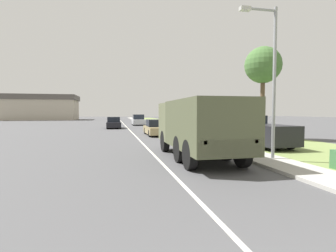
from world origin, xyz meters
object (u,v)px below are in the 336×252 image
military_truck (198,125)px  car_second_ahead (114,123)px  lamp_post (270,68)px  car_third_ahead (138,120)px  pickup_truck (256,131)px  car_nearest_ahead (156,128)px

military_truck → car_second_ahead: bearing=98.7°
military_truck → car_second_ahead: (-3.63, 23.68, -0.86)m
car_second_ahead → lamp_post: (6.34, -24.98, 3.28)m
military_truck → car_third_ahead: (0.34, 31.20, -0.76)m
military_truck → car_third_ahead: military_truck is taller
car_second_ahead → car_third_ahead: 8.50m
lamp_post → pickup_truck: bearing=64.3°
military_truck → car_nearest_ahead: size_ratio=1.43×
car_nearest_ahead → pickup_truck: 10.04m
military_truck → lamp_post: 3.86m
car_third_ahead → car_nearest_ahead: bearing=-90.6°
car_nearest_ahead → car_third_ahead: 18.80m
military_truck → pickup_truck: 6.33m
car_third_ahead → lamp_post: 32.74m
car_second_ahead → military_truck: bearing=-81.3°
car_nearest_ahead → lamp_post: 14.32m
car_second_ahead → pickup_truck: 21.82m
car_nearest_ahead → military_truck: bearing=-90.6°
car_third_ahead → pickup_truck: 27.93m
car_second_ahead → lamp_post: 25.98m
car_second_ahead → lamp_post: bearing=-75.8°
car_second_ahead → pickup_truck: (8.74, -20.00, 0.24)m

